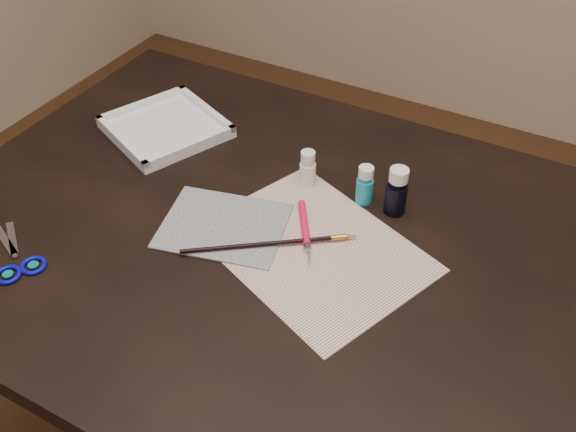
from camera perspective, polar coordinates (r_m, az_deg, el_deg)
The scene contains 10 objects.
table at distance 1.40m, azimuth -0.00°, elevation -13.22°, with size 1.30×0.90×0.75m, color black.
paper at distance 1.09m, azimuth 2.25°, elevation -2.90°, with size 0.37×0.28×0.00m, color white.
canvas at distance 1.14m, azimuth -5.74°, elevation -0.85°, with size 0.21×0.17×0.00m, color black.
paint_bottle_white at distance 1.20m, azimuth 1.76°, elevation 4.24°, with size 0.03×0.03×0.07m, color white.
paint_bottle_cyan at distance 1.17m, azimuth 6.85°, elevation 2.79°, with size 0.03×0.03×0.08m, color teal.
paint_bottle_navy at distance 1.15m, azimuth 9.63°, elevation 2.20°, with size 0.04×0.04×0.09m, color black.
paintbrush at distance 1.09m, azimuth -1.50°, elevation -2.44°, with size 0.31×0.01×0.01m, color black, non-canonical shape.
craft_knife at distance 1.11m, azimuth 1.58°, elevation -1.52°, with size 0.16×0.01×0.01m, color #FF0B4B, non-canonical shape.
scissors at distance 1.18m, azimuth -23.53°, elevation -2.95°, with size 0.17×0.09×0.01m, color silver, non-canonical shape.
palette_tray at distance 1.39m, azimuth -10.83°, elevation 7.81°, with size 0.21×0.21×0.03m, color white.
Camera 1 is at (0.39, -0.71, 1.51)m, focal length 40.00 mm.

